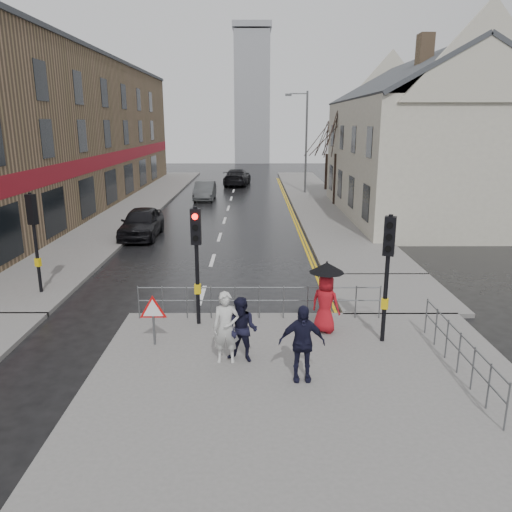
{
  "coord_description": "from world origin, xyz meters",
  "views": [
    {
      "loc": [
        1.81,
        -13.19,
        5.75
      ],
      "look_at": [
        1.86,
        2.7,
        1.48
      ],
      "focal_mm": 35.0,
      "sensor_mm": 36.0,
      "label": 1
    }
  ],
  "objects_px": {
    "pedestrian_b": "(242,330)",
    "car_parked": "(141,223)",
    "pedestrian_d": "(302,343)",
    "pedestrian_a": "(226,328)",
    "car_mid": "(205,191)",
    "pedestrian_with_umbrella": "(326,294)"
  },
  "relations": [
    {
      "from": "pedestrian_d",
      "to": "pedestrian_a",
      "type": "bearing_deg",
      "value": 152.44
    },
    {
      "from": "pedestrian_b",
      "to": "car_mid",
      "type": "xyz_separation_m",
      "value": [
        -3.5,
        27.03,
        -0.25
      ]
    },
    {
      "from": "pedestrian_with_umbrella",
      "to": "pedestrian_d",
      "type": "xyz_separation_m",
      "value": [
        -0.9,
        -2.66,
        -0.22
      ]
    },
    {
      "from": "pedestrian_b",
      "to": "car_parked",
      "type": "relative_size",
      "value": 0.36
    },
    {
      "from": "car_parked",
      "to": "car_mid",
      "type": "relative_size",
      "value": 1.08
    },
    {
      "from": "pedestrian_a",
      "to": "car_parked",
      "type": "height_order",
      "value": "pedestrian_a"
    },
    {
      "from": "pedestrian_b",
      "to": "pedestrian_d",
      "type": "bearing_deg",
      "value": -15.47
    },
    {
      "from": "pedestrian_with_umbrella",
      "to": "car_mid",
      "type": "xyz_separation_m",
      "value": [
        -5.73,
        25.29,
        -0.55
      ]
    },
    {
      "from": "car_mid",
      "to": "pedestrian_a",
      "type": "bearing_deg",
      "value": -83.4
    },
    {
      "from": "pedestrian_b",
      "to": "car_parked",
      "type": "height_order",
      "value": "pedestrian_b"
    },
    {
      "from": "pedestrian_a",
      "to": "pedestrian_with_umbrella",
      "type": "bearing_deg",
      "value": 33.9
    },
    {
      "from": "car_mid",
      "to": "pedestrian_d",
      "type": "bearing_deg",
      "value": -80.13
    },
    {
      "from": "pedestrian_b",
      "to": "pedestrian_with_umbrella",
      "type": "xyz_separation_m",
      "value": [
        2.24,
        1.74,
        0.3
      ]
    },
    {
      "from": "pedestrian_d",
      "to": "car_mid",
      "type": "height_order",
      "value": "pedestrian_d"
    },
    {
      "from": "pedestrian_d",
      "to": "car_parked",
      "type": "height_order",
      "value": "pedestrian_d"
    },
    {
      "from": "pedestrian_d",
      "to": "pedestrian_with_umbrella",
      "type": "bearing_deg",
      "value": 70.45
    },
    {
      "from": "pedestrian_a",
      "to": "car_parked",
      "type": "relative_size",
      "value": 0.39
    },
    {
      "from": "pedestrian_a",
      "to": "pedestrian_d",
      "type": "distance_m",
      "value": 1.93
    },
    {
      "from": "pedestrian_with_umbrella",
      "to": "pedestrian_d",
      "type": "bearing_deg",
      "value": -108.61
    },
    {
      "from": "car_parked",
      "to": "pedestrian_b",
      "type": "bearing_deg",
      "value": -68.98
    },
    {
      "from": "pedestrian_a",
      "to": "pedestrian_b",
      "type": "bearing_deg",
      "value": 7.3
    },
    {
      "from": "car_mid",
      "to": "car_parked",
      "type": "bearing_deg",
      "value": -98.84
    }
  ]
}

